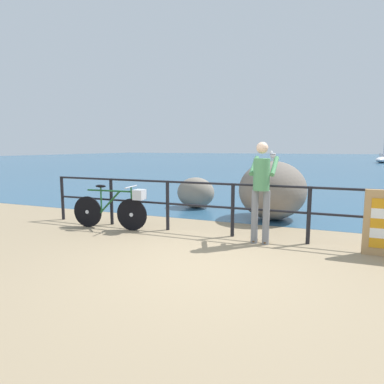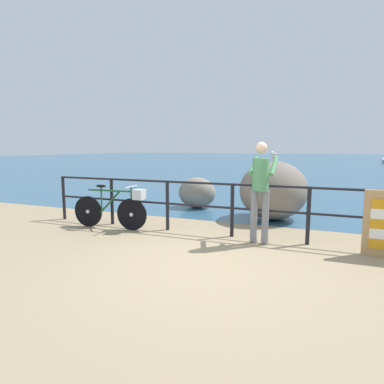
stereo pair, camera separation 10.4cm
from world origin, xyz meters
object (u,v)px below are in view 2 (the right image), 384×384
at_px(breakwater_boulder_left, 197,193).
at_px(breakwater_boulder_main, 273,190).
at_px(bicycle, 116,207).
at_px(person_at_railing, 261,188).
at_px(seagull, 274,155).

bearing_deg(breakwater_boulder_left, breakwater_boulder_main, -18.11).
bearing_deg(bicycle, breakwater_boulder_main, 33.41).
xyz_separation_m(bicycle, breakwater_boulder_main, (2.87, 2.22, 0.22)).
distance_m(bicycle, breakwater_boulder_main, 3.64).
height_order(bicycle, person_at_railing, person_at_railing).
bearing_deg(bicycle, seagull, 34.83).
distance_m(breakwater_boulder_left, seagull, 2.52).
bearing_deg(breakwater_boulder_main, seagull, 109.11).
height_order(breakwater_boulder_main, breakwater_boulder_left, breakwater_boulder_main).
bearing_deg(seagull, breakwater_boulder_left, 46.76).
xyz_separation_m(bicycle, person_at_railing, (2.97, 0.06, 0.53)).
bearing_deg(seagull, breakwater_boulder_main, 172.06).
distance_m(breakwater_boulder_main, seagull, 0.83).
relative_size(bicycle, breakwater_boulder_left, 1.59).
height_order(person_at_railing, breakwater_boulder_left, person_at_railing).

